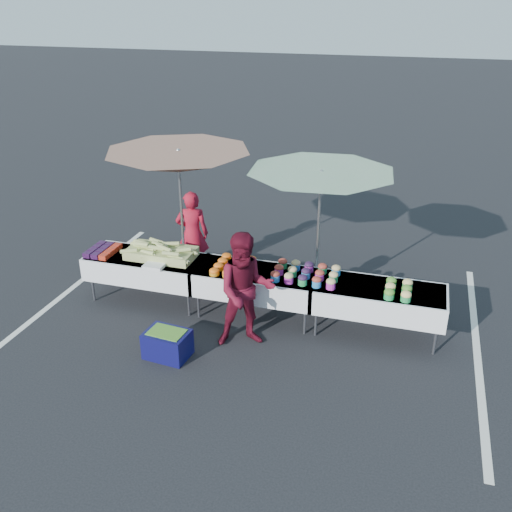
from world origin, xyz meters
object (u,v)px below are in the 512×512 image
(table_center, at_px, (256,281))
(umbrella_right, at_px, (321,183))
(table_right, at_px, (378,298))
(umbrella_left, at_px, (179,163))
(storage_bin, at_px, (167,343))
(table_left, at_px, (146,266))
(vendor, at_px, (192,234))
(customer, at_px, (246,290))

(table_center, height_order, umbrella_right, umbrella_right)
(table_right, relative_size, umbrella_left, 0.78)
(table_center, xyz_separation_m, storage_bin, (-0.84, -1.37, -0.39))
(table_left, height_order, umbrella_right, umbrella_right)
(table_center, xyz_separation_m, table_right, (1.80, 0.00, 0.00))
(vendor, xyz_separation_m, umbrella_right, (2.25, -0.49, 1.25))
(customer, bearing_deg, table_left, 135.13)
(umbrella_left, bearing_deg, customer, -42.62)
(table_right, distance_m, vendor, 3.42)
(customer, height_order, umbrella_right, umbrella_right)
(customer, distance_m, umbrella_left, 2.43)
(table_center, distance_m, storage_bin, 1.65)
(vendor, distance_m, umbrella_left, 1.42)
(table_right, bearing_deg, table_center, 180.00)
(table_right, relative_size, vendor, 1.23)
(umbrella_left, bearing_deg, table_right, -11.30)
(table_right, xyz_separation_m, umbrella_left, (-3.24, 0.65, 1.53))
(umbrella_right, distance_m, storage_bin, 3.12)
(table_right, relative_size, umbrella_right, 0.69)
(umbrella_right, bearing_deg, table_right, -29.59)
(table_left, bearing_deg, umbrella_left, 60.86)
(vendor, bearing_deg, storage_bin, 87.74)
(table_center, bearing_deg, table_right, 0.00)
(umbrella_right, xyz_separation_m, storage_bin, (-1.64, -1.94, -1.81))
(table_center, bearing_deg, storage_bin, -121.48)
(table_left, height_order, customer, customer)
(storage_bin, bearing_deg, table_center, 64.12)
(vendor, xyz_separation_m, umbrella_left, (0.01, -0.41, 1.36))
(table_center, distance_m, customer, 0.79)
(vendor, height_order, customer, customer)
(table_left, height_order, vendor, vendor)
(umbrella_right, relative_size, storage_bin, 4.35)
(storage_bin, bearing_deg, table_right, 33.03)
(table_left, xyz_separation_m, umbrella_left, (0.36, 0.65, 1.53))
(umbrella_left, bearing_deg, umbrella_right, -2.02)
(table_left, xyz_separation_m, vendor, (0.35, 1.05, 0.17))
(table_left, distance_m, umbrella_left, 1.70)
(umbrella_right, bearing_deg, table_center, -144.63)
(vendor, bearing_deg, umbrella_left, 74.82)
(table_right, height_order, umbrella_left, umbrella_left)
(vendor, height_order, umbrella_left, umbrella_left)
(table_center, height_order, vendor, vendor)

